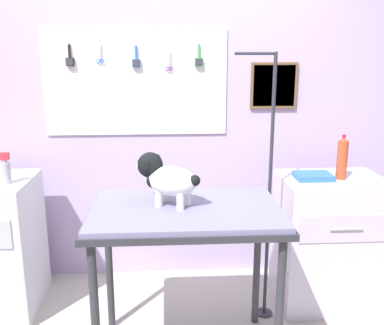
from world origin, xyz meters
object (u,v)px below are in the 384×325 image
Objects in this scene: grooming_arm at (268,201)px; soda_bottle at (342,158)px; grooming_table at (186,223)px; dog at (166,178)px; cabinet_right at (328,240)px.

soda_bottle is at bearing 15.61° from grooming_arm.
grooming_table is 2.79× the size of dog.
dog is 1.35m from cabinet_right.
grooming_table is at bearing -25.49° from dog.
cabinet_right is (1.01, 0.52, -0.36)m from grooming_table.
grooming_table is 0.64m from grooming_arm.
grooming_table reaches higher than cabinet_right.
grooming_arm is at bearing 25.87° from dog.
grooming_arm is (0.53, 0.36, -0.01)m from grooming_table.
grooming_arm is 0.61m from cabinet_right.
soda_bottle reaches higher than grooming_table.
grooming_arm is 0.75m from dog.
grooming_table is 0.61× the size of grooming_arm.
grooming_table is 1.19m from cabinet_right.
dog is 1.27× the size of soda_bottle.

